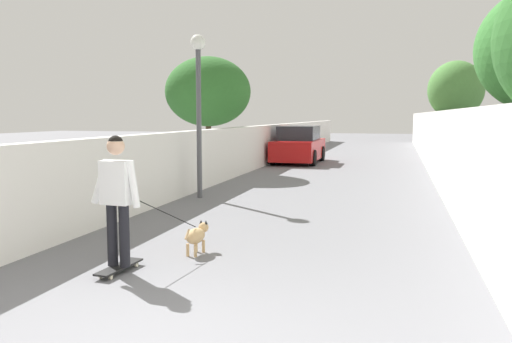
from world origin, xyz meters
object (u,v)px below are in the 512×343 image
at_px(lamp_post, 198,85).
at_px(tree_left_mid, 208,92).
at_px(person_skateboarder, 117,190).
at_px(dog, 196,235).
at_px(car_near, 299,146).
at_px(tree_right_near, 456,90).
at_px(skateboard, 119,267).

bearing_deg(lamp_post, tree_left_mid, 18.25).
height_order(person_skateboarder, dog, person_skateboarder).
height_order(person_skateboarder, car_near, person_skateboarder).
distance_m(tree_right_near, tree_left_mid, 10.41).
xyz_separation_m(tree_left_mid, dog, (-9.93, -3.54, -2.50)).
relative_size(skateboard, person_skateboarder, 0.49).
bearing_deg(dog, car_near, 4.90).
relative_size(tree_right_near, person_skateboarder, 2.54).
relative_size(tree_right_near, tree_left_mid, 1.06).
xyz_separation_m(skateboard, person_skateboarder, (-0.00, 0.00, 0.98)).
bearing_deg(person_skateboarder, lamp_post, 11.81).
bearing_deg(dog, tree_left_mid, 19.61).
height_order(tree_left_mid, car_near, tree_left_mid).
distance_m(dog, car_near, 14.55).
bearing_deg(car_near, lamp_post, 176.46).
bearing_deg(tree_right_near, lamp_post, 148.54).
bearing_deg(car_near, skateboard, -177.69).
height_order(lamp_post, dog, lamp_post).
distance_m(lamp_post, car_near, 9.92).
relative_size(tree_left_mid, lamp_post, 1.03).
relative_size(tree_left_mid, car_near, 1.03).
bearing_deg(person_skateboarder, car_near, 2.31).
bearing_deg(skateboard, dog, -29.40).
bearing_deg(tree_right_near, dog, 162.66).
bearing_deg(lamp_post, car_near, -3.54).
bearing_deg(lamp_post, person_skateboarder, -168.19).
height_order(tree_left_mid, skateboard, tree_left_mid).
bearing_deg(person_skateboarder, skateboard, 0.00).
bearing_deg(tree_left_mid, dog, -160.39).
xyz_separation_m(skateboard, car_near, (15.58, 0.63, 0.65)).
xyz_separation_m(person_skateboarder, dog, (1.09, -0.61, -0.78)).
height_order(skateboard, car_near, car_near).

